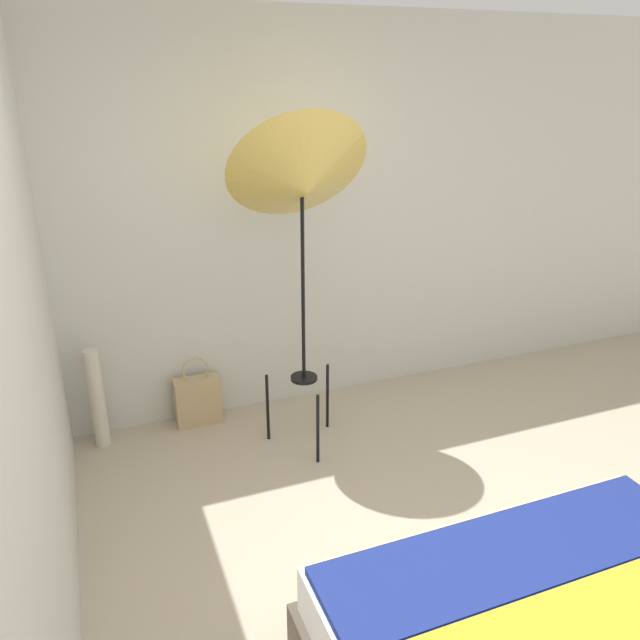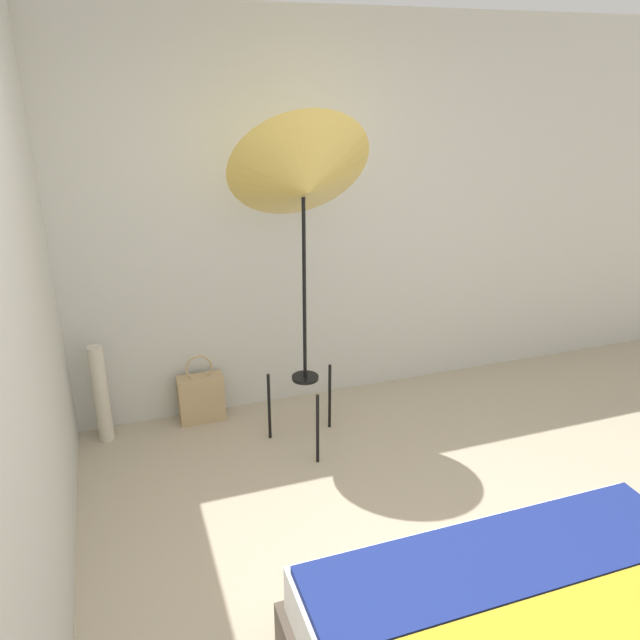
# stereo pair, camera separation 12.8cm
# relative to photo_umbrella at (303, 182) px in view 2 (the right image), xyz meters

# --- Properties ---
(ground_plane) EXTENTS (14.00, 14.00, 0.00)m
(ground_plane) POSITION_rel_photo_umbrella_xyz_m (-0.06, -1.58, -1.66)
(ground_plane) COLOR tan
(wall_back) EXTENTS (8.00, 0.05, 2.60)m
(wall_back) POSITION_rel_photo_umbrella_xyz_m (-0.06, 0.62, -0.36)
(wall_back) COLOR beige
(wall_back) RESTS_ON ground_plane
(wall_side_left) EXTENTS (0.05, 8.00, 2.60)m
(wall_side_left) POSITION_rel_photo_umbrella_xyz_m (-1.42, -0.58, -0.36)
(wall_side_left) COLOR beige
(wall_side_left) RESTS_ON ground_plane
(photo_umbrella) EXTENTS (0.82, 0.67, 2.05)m
(photo_umbrella) POSITION_rel_photo_umbrella_xyz_m (0.00, 0.00, 0.00)
(photo_umbrella) COLOR black
(photo_umbrella) RESTS_ON ground_plane
(tote_bag) EXTENTS (0.30, 0.14, 0.48)m
(tote_bag) POSITION_rel_photo_umbrella_xyz_m (-0.58, 0.49, -1.49)
(tote_bag) COLOR tan
(tote_bag) RESTS_ON ground_plane
(paper_roll) EXTENTS (0.09, 0.09, 0.66)m
(paper_roll) POSITION_rel_photo_umbrella_xyz_m (-1.21, 0.45, -1.33)
(paper_roll) COLOR beige
(paper_roll) RESTS_ON ground_plane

